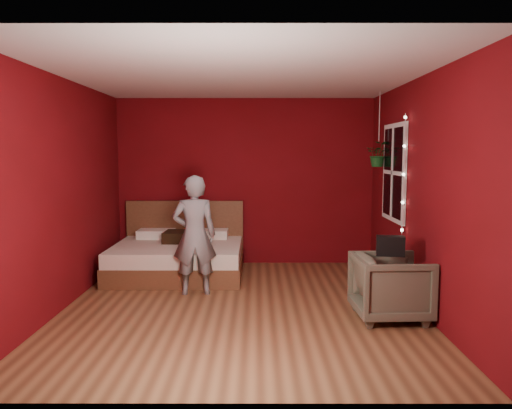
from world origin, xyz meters
The scene contains 10 objects.
floor centered at (0.00, 0.00, 0.00)m, with size 4.50×4.50×0.00m, color brown.
room_walls centered at (0.00, 0.00, 1.68)m, with size 4.04×4.54×2.62m.
window centered at (1.97, 0.90, 1.50)m, with size 0.05×0.97×1.27m.
fairy_lights centered at (1.94, 0.38, 1.50)m, with size 0.04×0.04×1.45m.
bed centered at (-0.95, 1.51, 0.26)m, with size 1.83×1.55×1.00m.
person centered at (-0.59, 0.50, 0.74)m, with size 0.54×0.36×1.49m, color gray.
armchair centered at (1.60, -0.44, 0.34)m, with size 0.74×0.76×0.69m, color #605E4B.
handbag centered at (1.58, -0.47, 0.79)m, with size 0.29×0.14×0.21m, color black.
throw_pillow centered at (-0.95, 1.60, 0.53)m, with size 0.44×0.44×0.16m, color black.
hanging_plant centered at (1.88, 1.39, 1.74)m, with size 0.40×0.38×1.04m.
Camera 1 is at (0.18, -5.60, 1.76)m, focal length 35.00 mm.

